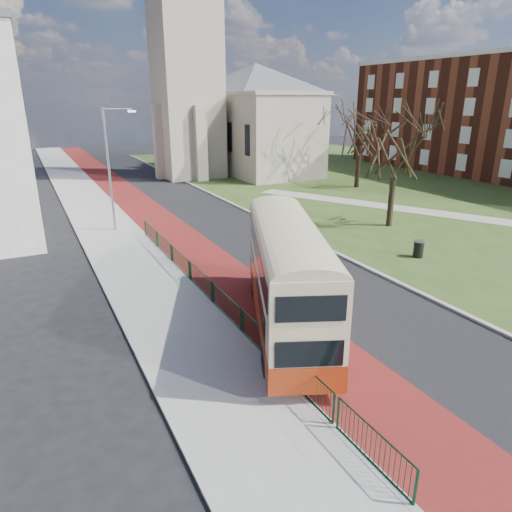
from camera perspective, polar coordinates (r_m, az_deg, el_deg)
ground at (r=18.54m, az=7.81°, el=-8.91°), size 160.00×160.00×0.00m
road_carriageway at (r=36.16m, az=-8.37°, el=5.05°), size 9.00×120.00×0.01m
bus_lane at (r=35.43m, az=-12.51°, el=4.50°), size 3.40×120.00×0.01m
pavement_west at (r=34.71m, az=-18.58°, el=3.75°), size 4.00×120.00×0.12m
kerb_west at (r=35.03m, az=-15.36°, el=4.21°), size 0.25×120.00×0.13m
kerb_east at (r=39.58m, az=-2.99°, el=6.53°), size 0.25×80.00×0.13m
grass_green at (r=50.87m, az=18.16°, el=8.37°), size 40.00×80.00×0.04m
footpath at (r=38.63m, az=24.19°, el=4.54°), size 18.84×32.82×0.03m
pedestrian_railing at (r=20.23m, az=-5.56°, el=-4.60°), size 0.07×24.00×1.12m
gothic_church at (r=56.07m, az=-3.96°, el=23.63°), size 16.38×18.00×40.00m
streetlamp at (r=32.01m, az=-17.68°, el=10.93°), size 2.13×0.18×8.00m
bus at (r=17.43m, az=3.89°, el=-2.04°), size 6.06×10.07×4.17m
winter_tree_near at (r=33.06m, az=17.27°, el=14.12°), size 7.55×7.55×8.98m
winter_tree_far at (r=47.81m, az=12.95°, el=15.34°), size 5.81×5.81×8.49m
litter_bin at (r=27.62m, az=19.65°, el=0.85°), size 0.72×0.72×0.99m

